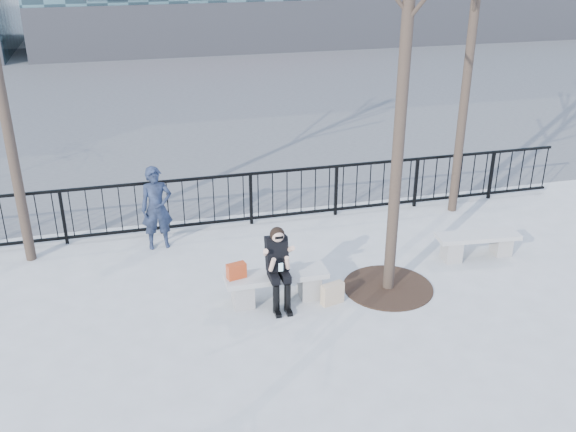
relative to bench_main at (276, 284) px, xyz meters
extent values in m
plane|color=#979692|center=(0.00, 0.00, -0.30)|extent=(120.00, 120.00, 0.00)
cube|color=#474747|center=(0.00, 15.00, -0.30)|extent=(60.00, 23.00, 0.01)
cube|color=black|center=(0.00, 3.00, 0.78)|extent=(14.00, 0.05, 0.05)
cube|color=black|center=(0.00, 3.00, -0.18)|extent=(14.00, 0.05, 0.05)
cube|color=#2D2D30|center=(3.00, 21.96, 0.90)|extent=(18.00, 0.08, 2.40)
cube|color=#2D2D30|center=(20.00, 21.96, 0.90)|extent=(16.00, 0.08, 2.40)
cylinder|color=black|center=(1.90, -0.10, 3.45)|extent=(0.18, 0.18, 7.50)
cylinder|color=black|center=(4.50, 2.60, 3.20)|extent=(0.18, 0.18, 7.00)
cylinder|color=black|center=(1.90, -0.10, -0.29)|extent=(1.50, 1.50, 0.02)
cube|color=slate|center=(-0.55, 0.00, -0.10)|extent=(0.32, 0.38, 0.40)
cube|color=slate|center=(0.55, 0.00, -0.10)|extent=(0.32, 0.38, 0.40)
cube|color=#97968F|center=(0.00, 0.00, 0.14)|extent=(1.65, 0.46, 0.09)
cube|color=slate|center=(3.40, 0.55, -0.12)|extent=(0.29, 0.35, 0.37)
cube|color=slate|center=(4.41, 0.55, -0.12)|extent=(0.29, 0.35, 0.37)
cube|color=#97968F|center=(3.90, 0.55, 0.11)|extent=(1.52, 0.42, 0.08)
cube|color=#B13815|center=(-0.64, 0.02, 0.31)|extent=(0.33, 0.21, 0.25)
cube|color=beige|center=(0.85, -0.32, -0.12)|extent=(0.40, 0.23, 0.35)
imported|color=black|center=(-1.69, 2.41, 0.50)|extent=(0.61, 0.42, 1.59)
camera|label=1|loc=(-2.07, -8.70, 5.20)|focal=40.00mm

